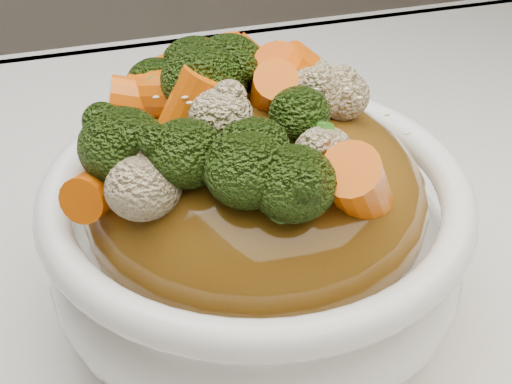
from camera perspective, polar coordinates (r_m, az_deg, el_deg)
name	(u,v)px	position (r m, az deg, el deg)	size (l,w,h in m)	color
tablecloth	(352,317)	(0.46, 7.71, -9.92)	(1.20, 0.80, 0.04)	silver
bowl	(256,241)	(0.41, 0.00, -3.97)	(0.23, 0.23, 0.09)	white
sauce_base	(256,197)	(0.39, 0.00, -0.39)	(0.18, 0.18, 0.10)	brown
carrots	(256,87)	(0.35, 0.00, 8.42)	(0.18, 0.18, 0.05)	#E85F07
broccoli	(256,89)	(0.35, 0.00, 8.27)	(0.18, 0.18, 0.05)	black
cauliflower	(256,93)	(0.35, 0.00, 7.96)	(0.18, 0.18, 0.04)	#C8B689
scallions	(256,85)	(0.35, 0.00, 8.58)	(0.14, 0.14, 0.02)	#34871F
sesame_seeds	(256,85)	(0.35, 0.00, 8.58)	(0.17, 0.17, 0.01)	beige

